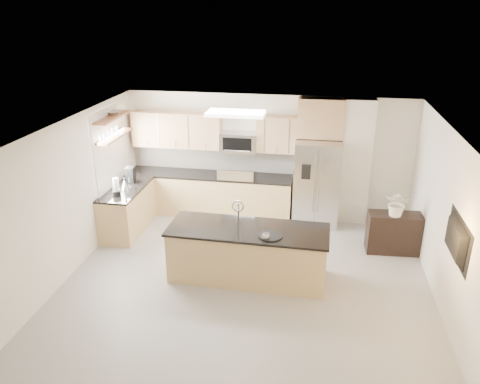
% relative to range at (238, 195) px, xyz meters
% --- Properties ---
extents(floor, '(6.50, 6.50, 0.00)m').
position_rel_range_xyz_m(floor, '(0.60, -2.92, -0.47)').
color(floor, '#979490').
rests_on(floor, ground).
extents(ceiling, '(6.00, 6.50, 0.02)m').
position_rel_range_xyz_m(ceiling, '(0.60, -2.92, 2.13)').
color(ceiling, white).
rests_on(ceiling, wall_back).
extents(wall_back, '(6.00, 0.02, 2.60)m').
position_rel_range_xyz_m(wall_back, '(0.60, 0.33, 0.83)').
color(wall_back, silver).
rests_on(wall_back, floor).
extents(wall_front, '(6.00, 0.02, 2.60)m').
position_rel_range_xyz_m(wall_front, '(0.60, -6.17, 0.83)').
color(wall_front, silver).
rests_on(wall_front, floor).
extents(wall_left, '(0.02, 6.50, 2.60)m').
position_rel_range_xyz_m(wall_left, '(-2.40, -2.92, 0.83)').
color(wall_left, silver).
rests_on(wall_left, floor).
extents(wall_right, '(0.02, 6.50, 2.60)m').
position_rel_range_xyz_m(wall_right, '(3.60, -2.92, 0.83)').
color(wall_right, silver).
rests_on(wall_right, floor).
extents(back_counter, '(3.55, 0.66, 1.44)m').
position_rel_range_xyz_m(back_counter, '(-0.63, 0.01, -0.00)').
color(back_counter, tan).
rests_on(back_counter, floor).
extents(left_counter, '(0.66, 1.50, 0.92)m').
position_rel_range_xyz_m(left_counter, '(-2.07, -1.07, -0.01)').
color(left_counter, tan).
rests_on(left_counter, floor).
extents(range, '(0.76, 0.64, 1.14)m').
position_rel_range_xyz_m(range, '(0.00, 0.00, 0.00)').
color(range, black).
rests_on(range, floor).
extents(upper_cabinets, '(3.50, 0.33, 0.75)m').
position_rel_range_xyz_m(upper_cabinets, '(-0.70, 0.16, 1.35)').
color(upper_cabinets, tan).
rests_on(upper_cabinets, wall_back).
extents(microwave, '(0.76, 0.40, 0.40)m').
position_rel_range_xyz_m(microwave, '(0.00, 0.12, 1.16)').
color(microwave, '#B2B2B5').
rests_on(microwave, upper_cabinets).
extents(refrigerator, '(0.92, 0.78, 1.78)m').
position_rel_range_xyz_m(refrigerator, '(1.66, -0.05, 0.42)').
color(refrigerator, '#B2B2B5').
rests_on(refrigerator, floor).
extents(partition_column, '(0.60, 0.30, 2.60)m').
position_rel_range_xyz_m(partition_column, '(2.42, 0.18, 0.83)').
color(partition_column, silver).
rests_on(partition_column, floor).
extents(window, '(0.04, 1.15, 1.65)m').
position_rel_range_xyz_m(window, '(-2.38, -1.07, 1.18)').
color(window, white).
rests_on(window, wall_left).
extents(shelf_lower, '(0.30, 1.20, 0.04)m').
position_rel_range_xyz_m(shelf_lower, '(-2.25, -0.97, 1.48)').
color(shelf_lower, brown).
rests_on(shelf_lower, wall_left).
extents(shelf_upper, '(0.30, 1.20, 0.04)m').
position_rel_range_xyz_m(shelf_upper, '(-2.25, -0.97, 1.85)').
color(shelf_upper, brown).
rests_on(shelf_upper, wall_left).
extents(ceiling_fixture, '(1.00, 0.50, 0.06)m').
position_rel_range_xyz_m(ceiling_fixture, '(0.20, -1.32, 2.09)').
color(ceiling_fixture, white).
rests_on(ceiling_fixture, ceiling).
extents(island, '(2.65, 1.00, 1.34)m').
position_rel_range_xyz_m(island, '(0.60, -2.40, -0.01)').
color(island, tan).
rests_on(island, floor).
extents(credenza, '(0.98, 0.46, 0.76)m').
position_rel_range_xyz_m(credenza, '(3.12, -1.08, -0.09)').
color(credenza, black).
rests_on(credenza, floor).
extents(cup, '(0.12, 0.12, 0.09)m').
position_rel_range_xyz_m(cup, '(0.93, -2.70, 0.48)').
color(cup, silver).
rests_on(cup, island).
extents(platter, '(0.42, 0.42, 0.02)m').
position_rel_range_xyz_m(platter, '(0.99, -2.62, 0.45)').
color(platter, black).
rests_on(platter, island).
extents(blender, '(0.16, 0.16, 0.36)m').
position_rel_range_xyz_m(blender, '(-2.07, -1.47, 0.60)').
color(blender, black).
rests_on(blender, left_counter).
extents(kettle, '(0.20, 0.20, 0.26)m').
position_rel_range_xyz_m(kettle, '(-2.02, -1.19, 0.56)').
color(kettle, '#B2B2B5').
rests_on(kettle, left_counter).
extents(coffee_maker, '(0.18, 0.22, 0.32)m').
position_rel_range_xyz_m(coffee_maker, '(-2.09, -0.73, 0.60)').
color(coffee_maker, black).
rests_on(coffee_maker, left_counter).
extents(bowl, '(0.41, 0.41, 0.09)m').
position_rel_range_xyz_m(bowl, '(-2.25, -0.83, 1.91)').
color(bowl, '#B2B2B5').
rests_on(bowl, shelf_upper).
extents(flower_vase, '(0.79, 0.73, 0.74)m').
position_rel_range_xyz_m(flower_vase, '(3.11, -1.16, 0.66)').
color(flower_vase, white).
rests_on(flower_vase, credenza).
extents(television, '(0.14, 1.08, 0.62)m').
position_rel_range_xyz_m(television, '(3.51, -3.12, 0.88)').
color(television, black).
rests_on(television, wall_right).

